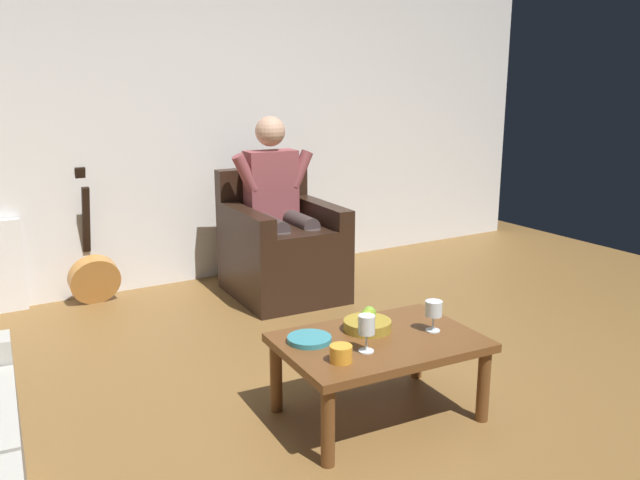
% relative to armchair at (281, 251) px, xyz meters
% --- Properties ---
extents(ground_plane, '(6.98, 6.98, 0.00)m').
position_rel_armchair_xyz_m(ground_plane, '(0.19, 2.06, -0.33)').
color(ground_plane, brown).
extents(wall_back, '(6.22, 0.06, 2.64)m').
position_rel_armchair_xyz_m(wall_back, '(0.19, -0.71, 0.99)').
color(wall_back, silver).
rests_on(wall_back, ground).
extents(armchair, '(0.76, 0.89, 0.91)m').
position_rel_armchair_xyz_m(armchair, '(0.00, 0.00, 0.00)').
color(armchair, black).
rests_on(armchair, ground).
extents(person_seated, '(0.64, 0.62, 1.30)m').
position_rel_armchair_xyz_m(person_seated, '(-0.00, -0.04, 0.38)').
color(person_seated, '#8C4346').
rests_on(person_seated, ground).
extents(coffee_table, '(0.97, 0.69, 0.40)m').
position_rel_armchair_xyz_m(coffee_table, '(0.47, 1.87, 0.01)').
color(coffee_table, brown).
rests_on(coffee_table, ground).
extents(guitar, '(0.35, 0.32, 0.97)m').
position_rel_armchair_xyz_m(guitar, '(1.24, -0.51, -0.12)').
color(guitar, '#B97B39').
rests_on(guitar, ground).
extents(wine_glass_near, '(0.08, 0.08, 0.17)m').
position_rel_armchair_xyz_m(wine_glass_near, '(0.61, 1.97, 0.18)').
color(wine_glass_near, silver).
rests_on(wine_glass_near, coffee_table).
extents(wine_glass_far, '(0.08, 0.08, 0.15)m').
position_rel_armchair_xyz_m(wine_glass_far, '(0.19, 1.93, 0.17)').
color(wine_glass_far, silver).
rests_on(wine_glass_far, coffee_table).
extents(fruit_bowl, '(0.23, 0.23, 0.11)m').
position_rel_armchair_xyz_m(fruit_bowl, '(0.45, 1.75, 0.10)').
color(fruit_bowl, olive).
rests_on(fruit_bowl, coffee_table).
extents(decorative_dish, '(0.21, 0.21, 0.02)m').
position_rel_armchair_xyz_m(decorative_dish, '(0.77, 1.73, 0.07)').
color(decorative_dish, teal).
rests_on(decorative_dish, coffee_table).
extents(candle_jar, '(0.10, 0.10, 0.07)m').
position_rel_armchair_xyz_m(candle_jar, '(0.76, 2.00, 0.10)').
color(candle_jar, orange).
rests_on(candle_jar, coffee_table).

